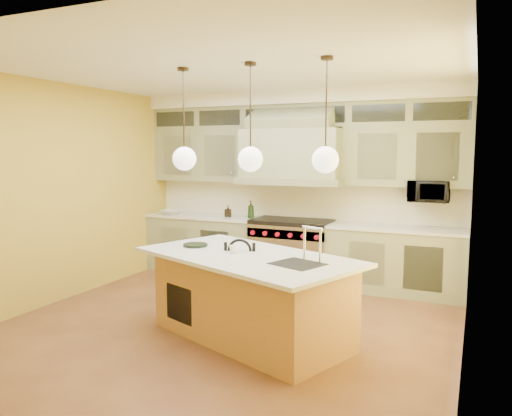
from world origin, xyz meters
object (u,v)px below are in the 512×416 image
at_px(range, 292,250).
at_px(kitchen_island, 251,295).
at_px(counter_stool, 238,283).
at_px(microwave, 429,191).

distance_m(range, kitchen_island, 2.43).
height_order(kitchen_island, counter_stool, kitchen_island).
bearing_deg(range, kitchen_island, -80.43).
distance_m(range, microwave, 2.18).
xyz_separation_m(kitchen_island, counter_stool, (-0.15, -0.02, 0.12)).
distance_m(kitchen_island, counter_stool, 0.19).
height_order(counter_stool, microwave, microwave).
distance_m(counter_stool, microwave, 3.16).
xyz_separation_m(counter_stool, microwave, (1.69, 2.52, 0.85)).
distance_m(range, counter_stool, 2.43).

